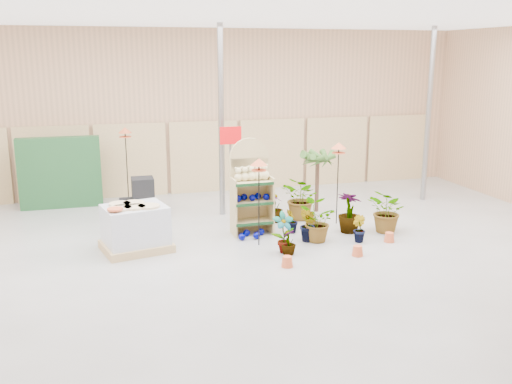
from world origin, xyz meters
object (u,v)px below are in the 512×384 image
pallet_stack (135,228)px  bird_table_front (259,165)px  potted_plant_2 (315,221)px  display_shelf (250,190)px

pallet_stack → bird_table_front: bird_table_front is taller
pallet_stack → potted_plant_2: size_ratio=1.72×
display_shelf → bird_table_front: 1.17m
potted_plant_2 → pallet_stack: bearing=173.3°
display_shelf → potted_plant_2: (1.13, -0.99, -0.51)m
pallet_stack → display_shelf: bearing=-0.4°
display_shelf → potted_plant_2: display_shelf is taller
display_shelf → pallet_stack: display_shelf is taller
pallet_stack → potted_plant_2: 3.65m
display_shelf → bird_table_front: size_ratio=1.15×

